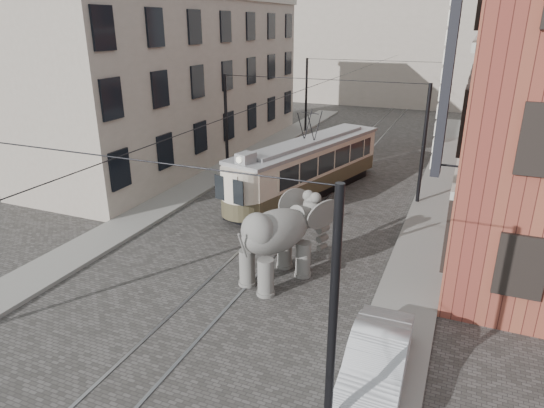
% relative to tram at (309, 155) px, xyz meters
% --- Properties ---
extents(ground, '(120.00, 120.00, 0.00)m').
position_rel_tram_xyz_m(ground, '(0.38, -5.23, -2.20)').
color(ground, '#474441').
extents(tram_rails, '(1.54, 80.00, 0.02)m').
position_rel_tram_xyz_m(tram_rails, '(0.38, -5.23, -2.19)').
color(tram_rails, slate).
rests_on(tram_rails, ground).
extents(sidewalk_right, '(2.00, 60.00, 0.15)m').
position_rel_tram_xyz_m(sidewalk_right, '(6.38, -5.23, -2.13)').
color(sidewalk_right, slate).
rests_on(sidewalk_right, ground).
extents(sidewalk_left, '(2.00, 60.00, 0.15)m').
position_rel_tram_xyz_m(sidewalk_left, '(-6.12, -5.23, -2.13)').
color(sidewalk_left, slate).
rests_on(sidewalk_left, ground).
extents(stucco_building, '(7.00, 24.00, 10.00)m').
position_rel_tram_xyz_m(stucco_building, '(-10.62, 4.77, 2.80)').
color(stucco_building, gray).
rests_on(stucco_building, ground).
extents(distant_block, '(28.00, 10.00, 14.00)m').
position_rel_tram_xyz_m(distant_block, '(0.38, 34.77, 4.80)').
color(distant_block, gray).
rests_on(distant_block, ground).
extents(catenary, '(11.00, 30.20, 6.00)m').
position_rel_tram_xyz_m(catenary, '(0.18, -0.23, 0.80)').
color(catenary, black).
rests_on(catenary, ground).
extents(tram, '(5.21, 11.29, 4.40)m').
position_rel_tram_xyz_m(tram, '(0.00, 0.00, 0.00)').
color(tram, beige).
rests_on(tram, ground).
extents(elephant, '(4.29, 5.43, 2.93)m').
position_rel_tram_xyz_m(elephant, '(1.86, -9.06, -0.74)').
color(elephant, '#5D5A56').
rests_on(elephant, ground).
extents(parked_car, '(1.55, 4.13, 1.35)m').
position_rel_tram_xyz_m(parked_car, '(6.17, -12.89, -1.53)').
color(parked_car, '#ACADB1').
rests_on(parked_car, ground).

